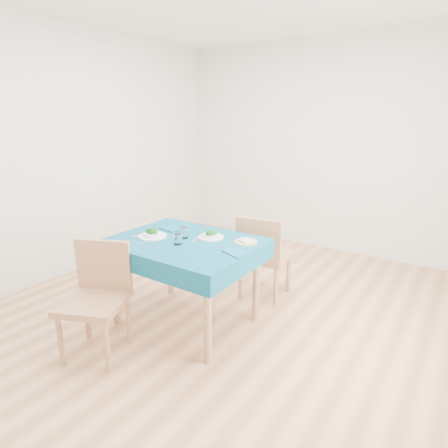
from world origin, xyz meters
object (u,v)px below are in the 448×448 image
Objects in this scene: bowl_near at (153,233)px; bowl_far at (211,234)px; side_plate at (246,242)px; table at (185,282)px; chair_near at (92,288)px; chair_far at (266,243)px.

bowl_far is at bearing 30.94° from bowl_near.
bowl_far is 0.31m from side_plate.
bowl_near reaches higher than table.
bowl_far reaches higher than table.
chair_near is (-0.26, -0.74, 0.17)m from table.
chair_far is 5.20× the size of bowl_far.
side_plate is at bearing 95.50° from chair_far.
bowl_far is (0.43, 0.26, -0.00)m from bowl_near.
chair_near reaches higher than bowl_far.
chair_near is at bearing -109.81° from table.
side_plate is (0.45, 0.25, 0.38)m from table.
chair_far reaches higher than side_plate.
chair_far is 1.13m from bowl_near.
side_plate is (0.71, 0.98, 0.21)m from chair_near.
chair_near is 5.09× the size of bowl_far.
chair_far is (0.59, 1.58, 0.01)m from chair_near.
bowl_far reaches higher than side_plate.
chair_far is at bearing 45.55° from chair_near.
chair_far reaches higher than bowl_near.
bowl_near is (-0.28, -0.08, 0.42)m from table.
table is 0.92m from chair_far.
table is 1.10× the size of chair_near.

